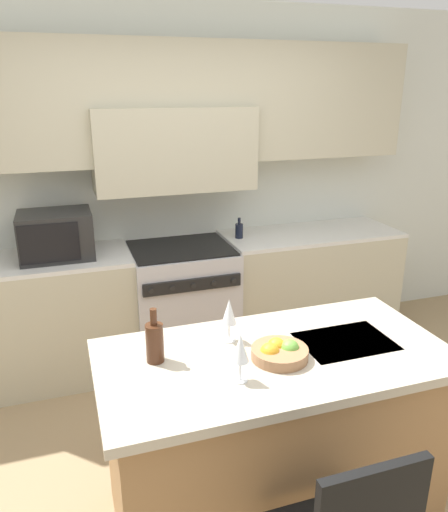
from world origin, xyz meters
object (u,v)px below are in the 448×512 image
microwave (56,235)px  wine_bottle (155,342)px  fruit_bowl (279,352)px  oil_bottle_on_counter (239,230)px  range_stove (182,303)px  wine_glass_far (229,313)px  wine_glass_near (240,349)px

microwave → wine_bottle: 1.64m
fruit_bowl → oil_bottle_on_counter: 1.83m
range_stove → oil_bottle_on_counter: 0.73m
wine_glass_far → oil_bottle_on_counter: 1.67m
range_stove → fruit_bowl: fruit_bowl is taller
range_stove → microwave: microwave is taller
microwave → wine_glass_near: bearing=-69.5°
wine_bottle → microwave: bearing=103.7°
microwave → range_stove: bearing=-1.2°
wine_bottle → oil_bottle_on_counter: wine_bottle is taller
range_stove → wine_bottle: 1.74m
microwave → oil_bottle_on_counter: microwave is taller
wine_bottle → wine_glass_near: size_ratio=1.18×
range_stove → microwave: (-0.89, 0.02, 0.64)m
wine_bottle → wine_glass_near: (0.30, -0.27, 0.05)m
range_stove → fruit_bowl: (0.04, -1.72, 0.49)m
microwave → fruit_bowl: (0.92, -1.74, -0.15)m
wine_glass_near → range_stove: bearing=84.0°
wine_glass_far → fruit_bowl: size_ratio=0.84×
wine_bottle → wine_glass_near: wine_bottle is taller
range_stove → wine_glass_near: wine_glass_near is taller
range_stove → oil_bottle_on_counter: oil_bottle_on_counter is taller
wine_bottle → fruit_bowl: size_ratio=0.99×
range_stove → fruit_bowl: bearing=-88.8°
wine_glass_near → fruit_bowl: (0.23, 0.12, -0.12)m
range_stove → wine_glass_near: bearing=-96.0°
microwave → wine_glass_far: bearing=-63.3°
wine_glass_far → fruit_bowl: bearing=-54.1°
wine_glass_near → wine_bottle: bearing=138.6°
wine_bottle → oil_bottle_on_counter: 1.90m
wine_glass_far → fruit_bowl: (0.16, -0.22, -0.12)m
wine_glass_near → oil_bottle_on_counter: bearing=70.1°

